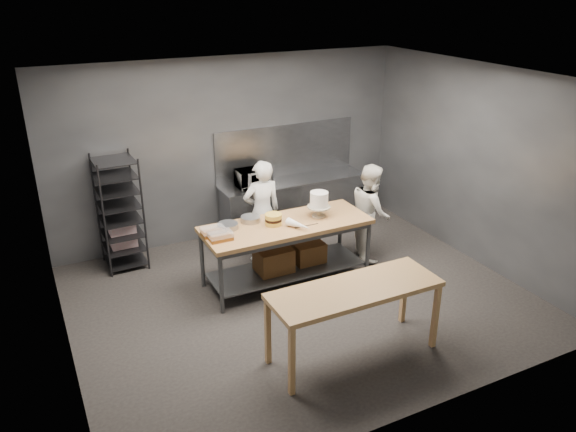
% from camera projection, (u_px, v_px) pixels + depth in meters
% --- Properties ---
extents(ground, '(6.00, 6.00, 0.00)m').
position_uv_depth(ground, '(301.00, 298.00, 7.78)').
color(ground, black).
rests_on(ground, ground).
extents(back_wall, '(6.00, 0.04, 3.00)m').
position_uv_depth(back_wall, '(231.00, 149.00, 9.25)').
color(back_wall, '#4C4F54').
rests_on(back_wall, ground).
extents(work_table, '(2.40, 0.90, 0.92)m').
position_uv_depth(work_table, '(287.00, 245.00, 8.03)').
color(work_table, olive).
rests_on(work_table, ground).
extents(near_counter, '(2.00, 0.70, 0.90)m').
position_uv_depth(near_counter, '(355.00, 294.00, 6.32)').
color(near_counter, '#A37B43').
rests_on(near_counter, ground).
extents(back_counter, '(2.60, 0.60, 0.90)m').
position_uv_depth(back_counter, '(294.00, 204.00, 9.81)').
color(back_counter, slate).
rests_on(back_counter, ground).
extents(splashback_panel, '(2.60, 0.02, 0.90)m').
position_uv_depth(splashback_panel, '(286.00, 150.00, 9.71)').
color(splashback_panel, slate).
rests_on(splashback_panel, back_counter).
extents(speed_rack, '(0.61, 0.66, 1.75)m').
position_uv_depth(speed_rack, '(120.00, 213.00, 8.37)').
color(speed_rack, black).
rests_on(speed_rack, ground).
extents(chef_behind, '(0.61, 0.42, 1.62)m').
position_uv_depth(chef_behind, '(262.00, 212.00, 8.56)').
color(chef_behind, white).
rests_on(chef_behind, ground).
extents(chef_right, '(0.81, 0.90, 1.52)m').
position_uv_depth(chef_right, '(370.00, 212.00, 8.69)').
color(chef_right, white).
rests_on(chef_right, ground).
extents(microwave, '(0.54, 0.37, 0.30)m').
position_uv_depth(microwave, '(253.00, 178.00, 9.27)').
color(microwave, black).
rests_on(microwave, back_counter).
extents(frosted_cake_stand, '(0.34, 0.34, 0.37)m').
position_uv_depth(frosted_cake_stand, '(319.00, 201.00, 8.02)').
color(frosted_cake_stand, '#ABA189').
rests_on(frosted_cake_stand, work_table).
extents(layer_cake, '(0.24, 0.24, 0.16)m').
position_uv_depth(layer_cake, '(273.00, 219.00, 7.81)').
color(layer_cake, gold).
rests_on(layer_cake, work_table).
extents(cake_pans, '(0.66, 0.36, 0.07)m').
position_uv_depth(cake_pans, '(239.00, 223.00, 7.81)').
color(cake_pans, gray).
rests_on(cake_pans, work_table).
extents(piping_bag, '(0.27, 0.40, 0.12)m').
position_uv_depth(piping_bag, '(299.00, 225.00, 7.68)').
color(piping_bag, white).
rests_on(piping_bag, work_table).
extents(offset_spatula, '(0.36, 0.02, 0.02)m').
position_uv_depth(offset_spatula, '(303.00, 226.00, 7.77)').
color(offset_spatula, slate).
rests_on(offset_spatula, work_table).
extents(pastry_clamshells, '(0.35, 0.40, 0.11)m').
position_uv_depth(pastry_clamshells, '(217.00, 234.00, 7.43)').
color(pastry_clamshells, '#9E561F').
rests_on(pastry_clamshells, work_table).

